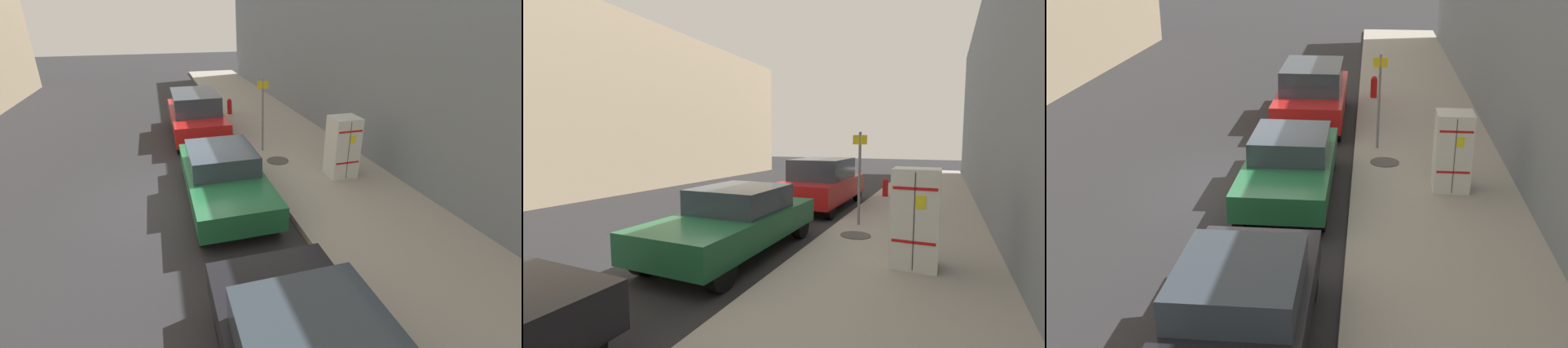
% 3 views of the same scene
% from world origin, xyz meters
% --- Properties ---
extents(ground_plane, '(80.00, 80.00, 0.00)m').
position_xyz_m(ground_plane, '(0.00, 0.00, 0.00)').
color(ground_plane, '#28282B').
extents(sidewalk_slab, '(3.64, 44.00, 0.15)m').
position_xyz_m(sidewalk_slab, '(-3.99, 0.00, 0.08)').
color(sidewalk_slab, '#9E998E').
rests_on(sidewalk_slab, ground).
extents(discarded_refrigerator, '(0.77, 0.71, 1.73)m').
position_xyz_m(discarded_refrigerator, '(-4.32, 0.13, 1.02)').
color(discarded_refrigerator, silver).
rests_on(discarded_refrigerator, sidewalk_slab).
extents(manhole_cover, '(0.70, 0.70, 0.02)m').
position_xyz_m(manhole_cover, '(-2.93, -1.39, 0.16)').
color(manhole_cover, '#47443F').
rests_on(manhole_cover, sidewalk_slab).
extents(street_sign_post, '(0.36, 0.07, 2.42)m').
position_xyz_m(street_sign_post, '(-2.75, -2.49, 1.52)').
color(street_sign_post, slate).
rests_on(street_sign_post, sidewalk_slab).
extents(fire_hydrant, '(0.22, 0.22, 0.72)m').
position_xyz_m(fire_hydrant, '(-2.66, -7.62, 0.52)').
color(fire_hydrant, red).
rests_on(fire_hydrant, sidewalk_slab).
extents(parked_suv_red, '(1.92, 4.77, 1.72)m').
position_xyz_m(parked_suv_red, '(-0.84, -5.24, 0.88)').
color(parked_suv_red, red).
rests_on(parked_suv_red, ground).
extents(parked_sedan_green, '(1.84, 4.48, 1.38)m').
position_xyz_m(parked_sedan_green, '(-0.84, 0.42, 0.72)').
color(parked_sedan_green, '#1E6038').
rests_on(parked_sedan_green, ground).
extents(parked_sedan_dark, '(1.89, 4.73, 1.42)m').
position_xyz_m(parked_sedan_dark, '(-0.84, 6.31, 0.75)').
color(parked_sedan_dark, black).
rests_on(parked_sedan_dark, ground).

